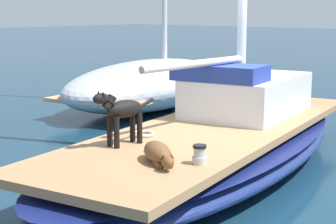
{
  "coord_description": "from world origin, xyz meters",
  "views": [
    {
      "loc": [
        4.53,
        -6.2,
        2.29
      ],
      "look_at": [
        0.0,
        -1.0,
        1.01
      ],
      "focal_mm": 58.91,
      "sensor_mm": 36.0,
      "label": 1
    }
  ],
  "objects_px": {
    "sailboat_main": "(214,149)",
    "dog_black": "(122,111)",
    "deck_winch": "(200,155)",
    "coiled_rope": "(143,134)",
    "moored_boat_port_side": "(152,83)",
    "dog_brown": "(158,153)"
  },
  "relations": [
    {
      "from": "sailboat_main",
      "to": "dog_black",
      "type": "bearing_deg",
      "value": -96.84
    },
    {
      "from": "dog_black",
      "to": "sailboat_main",
      "type": "bearing_deg",
      "value": 83.16
    },
    {
      "from": "dog_black",
      "to": "deck_winch",
      "type": "bearing_deg",
      "value": -1.64
    },
    {
      "from": "coiled_rope",
      "to": "moored_boat_port_side",
      "type": "distance_m",
      "value": 5.82
    },
    {
      "from": "sailboat_main",
      "to": "dog_black",
      "type": "relative_size",
      "value": 8.06
    },
    {
      "from": "dog_black",
      "to": "coiled_rope",
      "type": "height_order",
      "value": "dog_black"
    },
    {
      "from": "deck_winch",
      "to": "moored_boat_port_side",
      "type": "bearing_deg",
      "value": 136.85
    },
    {
      "from": "sailboat_main",
      "to": "moored_boat_port_side",
      "type": "height_order",
      "value": "moored_boat_port_side"
    },
    {
      "from": "dog_black",
      "to": "deck_winch",
      "type": "height_order",
      "value": "dog_black"
    },
    {
      "from": "coiled_rope",
      "to": "moored_boat_port_side",
      "type": "xyz_separation_m",
      "value": [
        -3.86,
        4.36,
        -0.08
      ]
    },
    {
      "from": "deck_winch",
      "to": "coiled_rope",
      "type": "bearing_deg",
      "value": 157.35
    },
    {
      "from": "deck_winch",
      "to": "dog_brown",
      "type": "bearing_deg",
      "value": -144.44
    },
    {
      "from": "sailboat_main",
      "to": "moored_boat_port_side",
      "type": "distance_m",
      "value": 5.37
    },
    {
      "from": "dog_black",
      "to": "moored_boat_port_side",
      "type": "xyz_separation_m",
      "value": [
        -4.05,
        4.91,
        -0.48
      ]
    },
    {
      "from": "deck_winch",
      "to": "coiled_rope",
      "type": "xyz_separation_m",
      "value": [
        -1.41,
        0.59,
        -0.08
      ]
    },
    {
      "from": "sailboat_main",
      "to": "deck_winch",
      "type": "relative_size",
      "value": 36.03
    },
    {
      "from": "dog_brown",
      "to": "coiled_rope",
      "type": "height_order",
      "value": "dog_brown"
    },
    {
      "from": "dog_black",
      "to": "deck_winch",
      "type": "distance_m",
      "value": 1.27
    },
    {
      "from": "sailboat_main",
      "to": "dog_black",
      "type": "height_order",
      "value": "dog_black"
    },
    {
      "from": "dog_black",
      "to": "coiled_rope",
      "type": "xyz_separation_m",
      "value": [
        -0.18,
        0.55,
        -0.4
      ]
    },
    {
      "from": "coiled_rope",
      "to": "sailboat_main",
      "type": "bearing_deg",
      "value": 70.65
    },
    {
      "from": "sailboat_main",
      "to": "dog_brown",
      "type": "height_order",
      "value": "dog_brown"
    }
  ]
}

